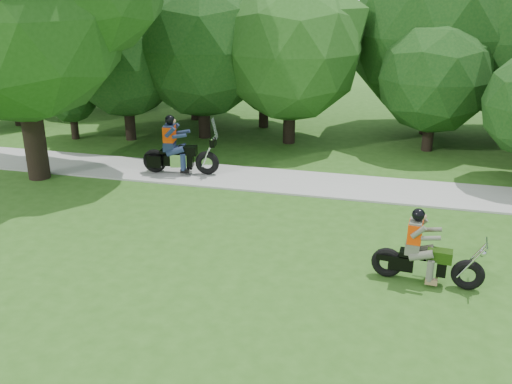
# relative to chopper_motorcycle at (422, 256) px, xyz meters

# --- Properties ---
(ground) EXTENTS (100.00, 100.00, 0.00)m
(ground) POSITION_rel_chopper_motorcycle_xyz_m (-1.26, -2.55, -0.61)
(ground) COLOR #2B5518
(ground) RESTS_ON ground
(walkway) EXTENTS (60.00, 2.20, 0.06)m
(walkway) POSITION_rel_chopper_motorcycle_xyz_m (-1.26, 5.45, -0.58)
(walkway) COLOR #A0A09B
(walkway) RESTS_ON ground
(tree_line) EXTENTS (40.49, 12.36, 7.41)m
(tree_line) POSITION_rel_chopper_motorcycle_xyz_m (-1.21, 11.91, 2.99)
(tree_line) COLOR black
(tree_line) RESTS_ON ground
(chopper_motorcycle) EXTENTS (2.31, 0.67, 1.65)m
(chopper_motorcycle) POSITION_rel_chopper_motorcycle_xyz_m (0.00, 0.00, 0.00)
(chopper_motorcycle) COLOR black
(chopper_motorcycle) RESTS_ON ground
(touring_motorcycle) EXTENTS (2.53, 0.94, 1.93)m
(touring_motorcycle) POSITION_rel_chopper_motorcycle_xyz_m (-7.58, 5.29, 0.15)
(touring_motorcycle) COLOR black
(touring_motorcycle) RESTS_ON walkway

